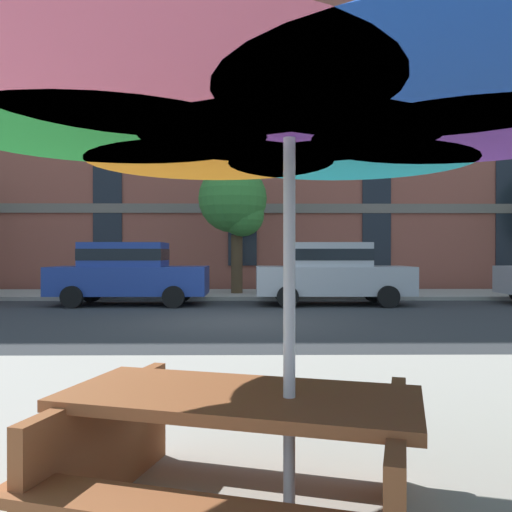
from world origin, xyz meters
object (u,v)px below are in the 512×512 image
at_px(street_tree_middle, 234,204).
at_px(picnic_table, 239,448).
at_px(sedan_silver, 331,272).
at_px(sedan_blue, 128,272).
at_px(patio_umbrella, 289,96).

bearing_deg(street_tree_middle, picnic_table, -88.16).
bearing_deg(sedan_silver, picnic_table, -100.70).
bearing_deg(sedan_silver, street_tree_middle, 136.26).
height_order(sedan_blue, sedan_silver, same).
bearing_deg(sedan_blue, patio_umbrella, -73.86).
bearing_deg(sedan_blue, street_tree_middle, 43.17).
bearing_deg(street_tree_middle, sedan_silver, -43.74).
distance_m(street_tree_middle, patio_umbrella, 15.49).
xyz_separation_m(sedan_silver, picnic_table, (-2.38, -12.61, -0.46)).
height_order(sedan_silver, patio_umbrella, patio_umbrella).
xyz_separation_m(sedan_blue, patio_umbrella, (3.67, -12.70, 1.30)).
height_order(sedan_blue, picnic_table, sedan_blue).
bearing_deg(sedan_blue, picnic_table, -74.79).
height_order(sedan_blue, street_tree_middle, street_tree_middle).
bearing_deg(sedan_blue, sedan_silver, 0.00).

